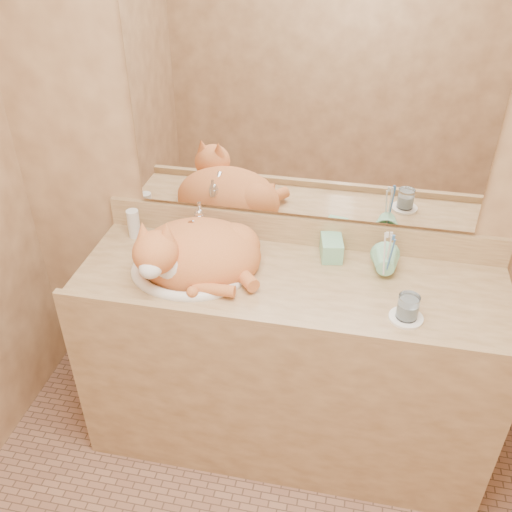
% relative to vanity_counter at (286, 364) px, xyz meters
% --- Properties ---
extents(wall_back, '(2.40, 0.02, 2.50)m').
position_rel_vanity_counter_xyz_m(wall_back, '(0.00, 0.28, 0.82)').
color(wall_back, '#8E6340').
rests_on(wall_back, ground).
extents(vanity_counter, '(1.60, 0.55, 0.85)m').
position_rel_vanity_counter_xyz_m(vanity_counter, '(0.00, 0.00, 0.00)').
color(vanity_counter, olive).
rests_on(vanity_counter, floor).
extents(mirror, '(1.30, 0.02, 0.80)m').
position_rel_vanity_counter_xyz_m(mirror, '(0.00, 0.26, 0.97)').
color(mirror, white).
rests_on(mirror, wall_back).
extents(sink_basin, '(0.50, 0.45, 0.14)m').
position_rel_vanity_counter_xyz_m(sink_basin, '(-0.38, -0.02, 0.49)').
color(sink_basin, white).
rests_on(sink_basin, vanity_counter).
extents(faucet, '(0.08, 0.14, 0.19)m').
position_rel_vanity_counter_xyz_m(faucet, '(-0.38, 0.15, 0.52)').
color(faucet, silver).
rests_on(faucet, vanity_counter).
extents(cat, '(0.54, 0.47, 0.26)m').
position_rel_vanity_counter_xyz_m(cat, '(-0.36, -0.00, 0.51)').
color(cat, '#C5602D').
rests_on(cat, sink_basin).
extents(soap_dispenser, '(0.10, 0.10, 0.18)m').
position_rel_vanity_counter_xyz_m(soap_dispenser, '(0.14, 0.13, 0.52)').
color(soap_dispenser, '#80CDA1').
rests_on(soap_dispenser, vanity_counter).
extents(toothbrush_cup, '(0.12, 0.12, 0.10)m').
position_rel_vanity_counter_xyz_m(toothbrush_cup, '(0.34, 0.07, 0.48)').
color(toothbrush_cup, '#80CDA1').
rests_on(toothbrush_cup, vanity_counter).
extents(toothbrushes, '(0.03, 0.03, 0.21)m').
position_rel_vanity_counter_xyz_m(toothbrushes, '(0.34, 0.07, 0.55)').
color(toothbrushes, silver).
rests_on(toothbrushes, toothbrush_cup).
extents(saucer, '(0.12, 0.12, 0.01)m').
position_rel_vanity_counter_xyz_m(saucer, '(0.42, -0.13, 0.43)').
color(saucer, white).
rests_on(saucer, vanity_counter).
extents(water_glass, '(0.07, 0.07, 0.09)m').
position_rel_vanity_counter_xyz_m(water_glass, '(0.42, -0.13, 0.48)').
color(water_glass, silver).
rests_on(water_glass, saucer).
extents(lotion_bottle, '(0.05, 0.05, 0.12)m').
position_rel_vanity_counter_xyz_m(lotion_bottle, '(-0.67, 0.18, 0.48)').
color(lotion_bottle, silver).
rests_on(lotion_bottle, vanity_counter).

